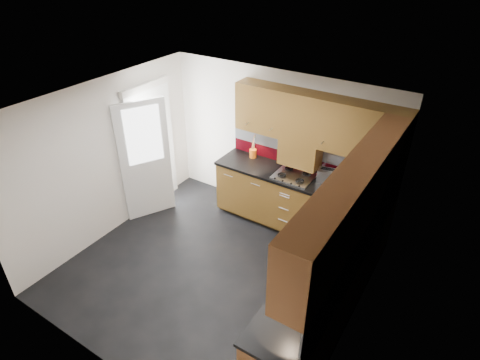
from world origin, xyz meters
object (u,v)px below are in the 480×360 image
Objects in this scene: utensil_pot at (253,152)px; toaster at (327,176)px; gas_hob at (294,176)px; food_processor at (355,212)px.

utensil_pot reaches higher than toaster.
toaster is (0.47, 0.13, 0.08)m from gas_hob.
gas_hob is at bearing -13.35° from utensil_pot.
gas_hob is 1.41× the size of utensil_pot.
utensil_pot is (-0.83, 0.20, 0.08)m from gas_hob.
utensil_pot is at bearing 166.65° from gas_hob.
food_processor is at bearing -27.85° from gas_hob.
toaster is at bearing 131.88° from food_processor.
gas_hob is at bearing -163.99° from toaster.
utensil_pot reaches higher than gas_hob.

